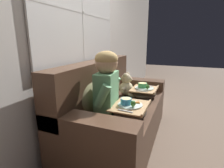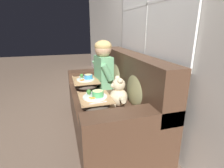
{
  "view_description": "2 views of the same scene",
  "coord_description": "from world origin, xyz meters",
  "px_view_note": "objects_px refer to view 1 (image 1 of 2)",
  "views": [
    {
      "loc": [
        -1.86,
        -0.65,
        1.21
      ],
      "look_at": [
        -0.04,
        0.09,
        0.71
      ],
      "focal_mm": 28.0,
      "sensor_mm": 36.0,
      "label": 1
    },
    {
      "loc": [
        1.94,
        -0.52,
        1.26
      ],
      "look_at": [
        0.06,
        0.04,
        0.63
      ],
      "focal_mm": 28.0,
      "sensor_mm": 36.0,
      "label": 2
    }
  ],
  "objects_px": {
    "child_figure": "(107,80)",
    "teddy_bear": "(126,86)",
    "throw_pillow_behind_child": "(89,93)",
    "lap_tray_teddy": "(144,92)",
    "lap_tray_child": "(130,110)",
    "couch": "(115,112)",
    "throw_pillow_behind_teddy": "(112,80)"
  },
  "relations": [
    {
      "from": "child_figure",
      "to": "lap_tray_teddy",
      "type": "distance_m",
      "value": 0.75
    },
    {
      "from": "child_figure",
      "to": "lap_tray_teddy",
      "type": "height_order",
      "value": "child_figure"
    },
    {
      "from": "couch",
      "to": "lap_tray_child",
      "type": "distance_m",
      "value": 0.47
    },
    {
      "from": "child_figure",
      "to": "throw_pillow_behind_teddy",
      "type": "bearing_deg",
      "value": 17.35
    },
    {
      "from": "couch",
      "to": "child_figure",
      "type": "distance_m",
      "value": 0.57
    },
    {
      "from": "throw_pillow_behind_child",
      "to": "child_figure",
      "type": "distance_m",
      "value": 0.26
    },
    {
      "from": "throw_pillow_behind_teddy",
      "to": "teddy_bear",
      "type": "bearing_deg",
      "value": -90.03
    },
    {
      "from": "throw_pillow_behind_teddy",
      "to": "lap_tray_teddy",
      "type": "relative_size",
      "value": 1.16
    },
    {
      "from": "lap_tray_teddy",
      "to": "teddy_bear",
      "type": "bearing_deg",
      "value": 90.02
    },
    {
      "from": "throw_pillow_behind_child",
      "to": "teddy_bear",
      "type": "xyz_separation_m",
      "value": [
        0.65,
        -0.21,
        -0.06
      ]
    },
    {
      "from": "child_figure",
      "to": "teddy_bear",
      "type": "relative_size",
      "value": 1.88
    },
    {
      "from": "child_figure",
      "to": "lap_tray_child",
      "type": "bearing_deg",
      "value": -90.22
    },
    {
      "from": "lap_tray_child",
      "to": "lap_tray_teddy",
      "type": "xyz_separation_m",
      "value": [
        0.65,
        -0.0,
        0.0
      ]
    },
    {
      "from": "throw_pillow_behind_child",
      "to": "throw_pillow_behind_teddy",
      "type": "height_order",
      "value": "throw_pillow_behind_teddy"
    },
    {
      "from": "teddy_bear",
      "to": "couch",
      "type": "bearing_deg",
      "value": 173.28
    },
    {
      "from": "throw_pillow_behind_teddy",
      "to": "lap_tray_child",
      "type": "height_order",
      "value": "throw_pillow_behind_teddy"
    },
    {
      "from": "couch",
      "to": "teddy_bear",
      "type": "relative_size",
      "value": 5.17
    },
    {
      "from": "throw_pillow_behind_child",
      "to": "lap_tray_child",
      "type": "xyz_separation_m",
      "value": [
        -0.0,
        -0.45,
        -0.13
      ]
    },
    {
      "from": "throw_pillow_behind_child",
      "to": "child_figure",
      "type": "xyz_separation_m",
      "value": [
        0.0,
        -0.2,
        0.15
      ]
    },
    {
      "from": "throw_pillow_behind_child",
      "to": "lap_tray_child",
      "type": "distance_m",
      "value": 0.47
    },
    {
      "from": "child_figure",
      "to": "throw_pillow_behind_child",
      "type": "bearing_deg",
      "value": 90.04
    },
    {
      "from": "child_figure",
      "to": "lap_tray_child",
      "type": "distance_m",
      "value": 0.37
    },
    {
      "from": "throw_pillow_behind_teddy",
      "to": "teddy_bear",
      "type": "xyz_separation_m",
      "value": [
        -0.0,
        -0.21,
        -0.06
      ]
    },
    {
      "from": "throw_pillow_behind_child",
      "to": "throw_pillow_behind_teddy",
      "type": "xyz_separation_m",
      "value": [
        0.65,
        -0.0,
        0.0
      ]
    },
    {
      "from": "throw_pillow_behind_teddy",
      "to": "lap_tray_child",
      "type": "distance_m",
      "value": 0.8
    },
    {
      "from": "couch",
      "to": "teddy_bear",
      "type": "bearing_deg",
      "value": -6.72
    },
    {
      "from": "throw_pillow_behind_teddy",
      "to": "lap_tray_child",
      "type": "xyz_separation_m",
      "value": [
        -0.65,
        -0.45,
        -0.13
      ]
    },
    {
      "from": "child_figure",
      "to": "lap_tray_child",
      "type": "height_order",
      "value": "child_figure"
    },
    {
      "from": "throw_pillow_behind_teddy",
      "to": "teddy_bear",
      "type": "distance_m",
      "value": 0.22
    },
    {
      "from": "lap_tray_child",
      "to": "throw_pillow_behind_child",
      "type": "bearing_deg",
      "value": 89.89
    },
    {
      "from": "lap_tray_child",
      "to": "lap_tray_teddy",
      "type": "relative_size",
      "value": 1.09
    },
    {
      "from": "teddy_bear",
      "to": "lap_tray_child",
      "type": "relative_size",
      "value": 0.83
    }
  ]
}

